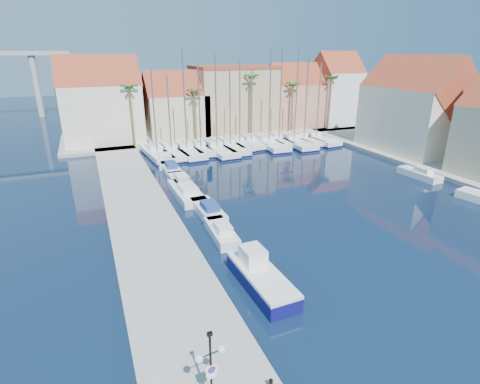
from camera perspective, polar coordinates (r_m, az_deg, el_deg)
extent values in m
plane|color=black|center=(25.94, 11.25, -13.47)|extent=(260.00, 260.00, 0.00)
cube|color=gray|center=(34.32, -14.43, -4.36)|extent=(6.00, 77.00, 0.50)
cube|color=gray|center=(70.77, -3.31, 9.10)|extent=(54.00, 16.00, 0.50)
cube|color=gray|center=(56.95, 30.48, 3.39)|extent=(12.00, 60.00, 0.50)
cylinder|color=black|center=(16.54, -4.44, -25.58)|extent=(0.10, 0.10, 3.90)
cylinder|color=black|center=(15.85, -5.41, -23.67)|extent=(0.49, 0.11, 0.05)
cylinder|color=black|center=(15.99, -3.68, -23.12)|extent=(0.49, 0.11, 0.05)
sphere|color=white|center=(15.79, -6.28, -23.95)|extent=(0.35, 0.35, 0.35)
sphere|color=white|center=(16.07, -2.84, -22.83)|extent=(0.35, 0.35, 0.35)
cube|color=black|center=(15.26, -4.65, -20.76)|extent=(0.23, 0.14, 0.16)
cube|color=white|center=(16.43, -4.36, -25.48)|extent=(0.49, 0.09, 0.49)
cylinder|color=red|center=(16.38, -4.32, -25.41)|extent=(0.33, 0.06, 0.33)
cylinder|color=#1933A5|center=(16.38, -4.30, -25.44)|extent=(0.23, 0.04, 0.23)
cube|color=white|center=(16.68, -4.32, -26.29)|extent=(0.39, 0.08, 0.14)
cylinder|color=black|center=(18.44, 4.71, -27.16)|extent=(0.19, 0.19, 0.47)
cube|color=#100E55|center=(24.81, 3.29, -13.45)|extent=(2.36, 6.54, 0.97)
cube|color=white|center=(24.48, 3.32, -12.30)|extent=(2.36, 6.54, 0.22)
cube|color=white|center=(25.15, 1.98, -9.71)|extent=(1.46, 1.77, 1.19)
cube|color=white|center=(31.00, -2.89, -6.18)|extent=(1.91, 5.30, 0.80)
cube|color=white|center=(30.24, -2.62, -5.42)|extent=(1.25, 1.88, 0.60)
cube|color=white|center=(35.22, -4.90, -2.82)|extent=(2.00, 5.90, 0.80)
cube|color=navy|center=(34.43, -4.62, -2.11)|extent=(1.35, 2.08, 0.60)
cube|color=white|center=(39.94, -8.19, -0.06)|extent=(2.52, 7.49, 0.80)
cube|color=white|center=(39.03, -7.95, 0.55)|extent=(1.72, 2.64, 0.60)
cube|color=white|center=(43.43, -9.08, 1.60)|extent=(2.05, 5.80, 0.80)
cube|color=white|center=(42.68, -8.92, 2.26)|extent=(1.36, 2.05, 0.60)
cube|color=white|center=(48.29, -10.51, 3.47)|extent=(1.93, 5.76, 0.80)
cube|color=navy|center=(47.55, -10.43, 4.08)|extent=(1.32, 2.03, 0.60)
cube|color=white|center=(52.67, -11.45, 4.84)|extent=(2.63, 7.00, 0.80)
cube|color=white|center=(51.83, -11.40, 5.39)|extent=(1.69, 2.50, 0.60)
cube|color=white|center=(50.35, 25.65, 2.45)|extent=(1.98, 5.50, 0.80)
cube|color=white|center=(49.83, 26.23, 3.03)|extent=(1.30, 1.95, 0.60)
cube|color=white|center=(55.74, -12.62, 5.73)|extent=(3.64, 10.72, 1.00)
cube|color=#0B0E38|center=(55.82, -12.60, 5.41)|extent=(3.71, 10.78, 0.28)
cube|color=white|center=(56.54, -12.97, 6.75)|extent=(2.18, 3.31, 0.60)
cylinder|color=slate|center=(54.03, -12.98, 11.91)|extent=(0.20, 0.20, 11.29)
cube|color=white|center=(56.40, -10.51, 6.05)|extent=(3.32, 10.83, 1.00)
cube|color=#0B0E38|center=(56.48, -10.49, 5.74)|extent=(3.39, 10.89, 0.28)
cube|color=white|center=(57.22, -10.85, 7.07)|extent=(2.11, 3.31, 0.60)
cylinder|color=slate|center=(54.76, -10.76, 11.72)|extent=(0.20, 0.20, 10.43)
cube|color=white|center=(56.54, -8.26, 6.22)|extent=(3.70, 11.16, 1.00)
cube|color=#0B0E38|center=(56.62, -8.24, 5.91)|extent=(3.76, 11.22, 0.28)
cube|color=white|center=(57.37, -8.66, 7.23)|extent=(2.25, 3.44, 0.60)
cylinder|color=slate|center=(54.67, -8.47, 13.71)|extent=(0.20, 0.20, 13.95)
cube|color=white|center=(57.35, -6.08, 6.53)|extent=(2.60, 8.91, 1.00)
cube|color=#0B0E38|center=(57.43, -6.07, 6.22)|extent=(2.66, 8.97, 0.28)
cube|color=white|center=(58.00, -6.34, 7.49)|extent=(1.70, 2.70, 0.60)
cylinder|color=slate|center=(55.73, -6.22, 12.73)|extent=(0.20, 0.20, 11.63)
cube|color=white|center=(57.29, -3.75, 6.58)|extent=(3.83, 11.70, 1.00)
cube|color=#0B0E38|center=(57.37, -3.74, 6.27)|extent=(3.90, 11.77, 0.28)
cube|color=white|center=(58.13, -4.21, 7.59)|extent=(2.34, 3.60, 0.60)
cylinder|color=slate|center=(55.48, -3.68, 13.50)|extent=(0.20, 0.20, 13.04)
cube|color=white|center=(58.71, -1.67, 6.97)|extent=(2.93, 11.13, 1.00)
cube|color=#0B0E38|center=(58.79, -1.67, 6.66)|extent=(2.99, 11.19, 0.28)
cube|color=white|center=(59.55, -2.06, 7.95)|extent=(2.04, 3.34, 0.60)
cylinder|color=slate|center=(57.09, -1.53, 12.60)|extent=(0.20, 0.20, 10.79)
cube|color=white|center=(59.97, -0.19, 7.27)|extent=(2.24, 8.50, 1.00)
cube|color=#0B0E38|center=(60.04, -0.19, 6.97)|extent=(2.30, 8.56, 0.28)
cube|color=white|center=(60.56, -0.50, 8.17)|extent=(1.56, 2.55, 0.60)
cylinder|color=slate|center=(58.40, -0.03, 13.50)|extent=(0.20, 0.20, 12.22)
cube|color=white|center=(60.87, 1.55, 7.46)|extent=(2.46, 8.31, 1.00)
cube|color=#0B0E38|center=(60.94, 1.54, 7.17)|extent=(2.52, 8.37, 0.28)
cube|color=white|center=(61.42, 1.22, 8.35)|extent=(1.59, 2.53, 0.60)
cylinder|color=slate|center=(59.42, 1.78, 13.02)|extent=(0.20, 0.20, 11.01)
cube|color=white|center=(61.11, 4.16, 7.47)|extent=(3.60, 11.85, 1.00)
cube|color=#0B0E38|center=(61.18, 4.16, 7.17)|extent=(3.66, 11.91, 0.28)
cube|color=white|center=(61.98, 3.75, 8.42)|extent=(2.30, 3.61, 0.60)
cylinder|color=slate|center=(59.33, 4.59, 14.34)|extent=(0.20, 0.20, 13.84)
cube|color=white|center=(62.78, 5.77, 7.77)|extent=(2.75, 8.74, 1.00)
cube|color=#0B0E38|center=(62.85, 5.76, 7.49)|extent=(2.81, 8.80, 0.28)
cube|color=white|center=(63.38, 5.47, 8.64)|extent=(1.72, 2.68, 0.60)
cylinder|color=slate|center=(61.18, 6.20, 14.48)|extent=(0.20, 0.20, 13.85)
cube|color=white|center=(62.54, 7.98, 7.63)|extent=(3.44, 11.91, 1.00)
cube|color=#0B0E38|center=(62.62, 7.97, 7.34)|extent=(3.50, 11.97, 0.28)
cube|color=white|center=(63.39, 7.51, 8.56)|extent=(2.26, 3.61, 0.60)
cylinder|color=slate|center=(60.81, 8.61, 14.32)|extent=(0.20, 0.20, 13.83)
cube|color=white|center=(64.36, 9.46, 7.91)|extent=(2.81, 9.85, 1.00)
cube|color=#0B0E38|center=(64.43, 9.44, 7.64)|extent=(2.87, 9.91, 0.28)
cube|color=white|center=(64.99, 9.03, 8.79)|extent=(1.86, 2.98, 0.60)
cylinder|color=slate|center=(62.83, 10.08, 13.89)|extent=(0.20, 0.20, 12.64)
cube|color=white|center=(65.44, 11.19, 8.01)|extent=(3.66, 11.42, 1.00)
cube|color=#0B0E38|center=(65.50, 11.17, 7.74)|extent=(3.72, 11.49, 0.28)
cube|color=white|center=(66.15, 10.65, 8.89)|extent=(2.27, 3.50, 0.60)
cylinder|color=slate|center=(63.95, 11.89, 13.45)|extent=(0.20, 0.20, 11.68)
cube|color=beige|center=(65.31, -20.24, 11.15)|extent=(12.00, 9.00, 9.00)
cube|color=maroon|center=(64.81, -20.74, 15.06)|extent=(12.30, 9.00, 9.00)
cube|color=beige|center=(67.00, -9.69, 11.45)|extent=(10.00, 8.00, 7.00)
cube|color=maroon|center=(66.55, -9.88, 14.42)|extent=(10.30, 8.00, 8.00)
cube|color=tan|center=(70.87, -1.05, 13.85)|extent=(14.00, 10.00, 11.00)
cube|color=maroon|center=(70.42, -1.08, 18.50)|extent=(14.20, 10.20, 0.50)
cube|color=tan|center=(75.34, 8.00, 12.92)|extent=(10.00, 8.00, 8.00)
cube|color=maroon|center=(74.92, 8.16, 15.95)|extent=(10.30, 8.00, 8.00)
cube|color=white|center=(79.28, 14.22, 13.61)|extent=(8.00, 8.00, 10.00)
cube|color=maroon|center=(78.88, 14.55, 17.21)|extent=(8.30, 8.00, 8.00)
cube|color=beige|center=(61.64, 24.76, 10.04)|extent=(9.00, 14.00, 9.00)
cube|color=maroon|center=(61.12, 25.41, 14.17)|extent=(9.00, 14.30, 9.00)
cylinder|color=brown|center=(60.67, -16.15, 10.96)|extent=(0.36, 0.36, 9.00)
sphere|color=#245E1A|center=(60.15, -16.57, 15.04)|extent=(2.60, 2.60, 2.60)
cylinder|color=brown|center=(62.61, -6.84, 11.43)|extent=(0.36, 0.36, 8.00)
sphere|color=#245E1A|center=(62.12, -7.00, 14.93)|extent=(2.60, 2.60, 2.60)
cylinder|color=brown|center=(65.82, 1.73, 12.89)|extent=(0.36, 0.36, 10.00)
sphere|color=#245E1A|center=(65.34, 1.78, 17.10)|extent=(2.60, 2.60, 2.60)
cylinder|color=brown|center=(69.53, 7.91, 12.50)|extent=(0.36, 0.36, 8.50)
sphere|color=#245E1A|center=(69.08, 8.08, 15.86)|extent=(2.60, 2.60, 2.60)
cylinder|color=brown|center=(73.77, 13.47, 12.99)|extent=(0.36, 0.36, 9.50)
sphere|color=#245E1A|center=(73.34, 13.78, 16.55)|extent=(2.60, 2.60, 2.60)
cylinder|color=#9E9E99|center=(100.30, -28.57, 14.03)|extent=(1.40, 1.40, 14.00)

